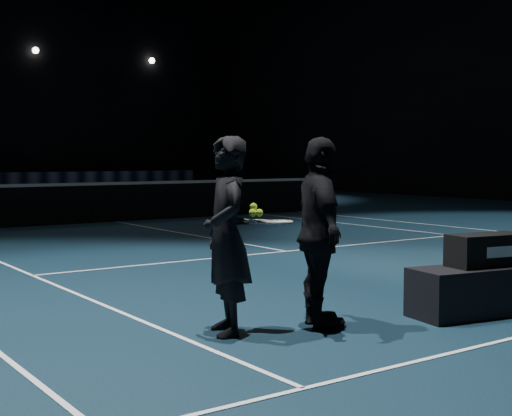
{
  "coord_description": "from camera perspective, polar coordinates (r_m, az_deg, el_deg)",
  "views": [
    {
      "loc": [
        -6.99,
        -15.42,
        1.5
      ],
      "look_at": [
        -3.51,
        -10.5,
        1.08
      ],
      "focal_mm": 50.0,
      "sensor_mm": 36.0,
      "label": 1
    }
  ],
  "objects": [
    {
      "name": "net_post_right",
      "position": [
        20.44,
        5.65,
        1.31
      ],
      "size": [
        0.1,
        0.1,
        1.1
      ],
      "primitive_type": "cylinder",
      "color": "black",
      "rests_on": "floor"
    },
    {
      "name": "player_b",
      "position": [
        6.3,
        5.15,
        -1.99
      ],
      "size": [
        0.79,
        1.07,
        1.69
      ],
      "primitive_type": "imported",
      "rotation": [
        0.0,
        0.0,
        1.13
      ],
      "color": "black",
      "rests_on": "floor"
    },
    {
      "name": "racket_lower",
      "position": [
        6.16,
        1.69,
        -1.14
      ],
      "size": [
        0.71,
        0.43,
        0.03
      ],
      "primitive_type": null,
      "rotation": [
        0.0,
        0.0,
        -0.33
      ],
      "color": "black",
      "rests_on": "player_a"
    },
    {
      "name": "net_mesh",
      "position": [
        16.96,
        -10.91,
        0.38
      ],
      "size": [
        12.8,
        0.02,
        0.86
      ],
      "primitive_type": "cube",
      "color": "black",
      "rests_on": "floor"
    },
    {
      "name": "racket_bag",
      "position": [
        7.2,
        17.97,
        -3.21
      ],
      "size": [
        0.82,
        0.47,
        0.31
      ],
      "primitive_type": "cube",
      "rotation": [
        0.0,
        0.0,
        -0.18
      ],
      "color": "black",
      "rests_on": "player_bench"
    },
    {
      "name": "player_bench",
      "position": [
        7.26,
        17.91,
        -6.25
      ],
      "size": [
        1.62,
        0.79,
        0.47
      ],
      "primitive_type": "cube",
      "rotation": [
        0.0,
        0.0,
        -0.18
      ],
      "color": "black",
      "rests_on": "floor"
    },
    {
      "name": "net_tape",
      "position": [
        16.94,
        -10.93,
        1.95
      ],
      "size": [
        12.8,
        0.03,
        0.07
      ],
      "primitive_type": "cube",
      "color": "white",
      "rests_on": "net_mesh"
    },
    {
      "name": "player_a",
      "position": [
        6.05,
        -2.38,
        -2.24
      ],
      "size": [
        0.58,
        0.71,
        1.69
      ],
      "primitive_type": "imported",
      "rotation": [
        0.0,
        0.0,
        -1.9
      ],
      "color": "black",
      "rests_on": "floor"
    },
    {
      "name": "bag_signature",
      "position": [
        7.1,
        19.06,
        -3.34
      ],
      "size": [
        0.36,
        0.07,
        0.1
      ],
      "primitive_type": "cube",
      "rotation": [
        0.0,
        0.0,
        -0.18
      ],
      "color": "white",
      "rests_on": "racket_bag"
    },
    {
      "name": "tennis_balls",
      "position": [
        6.1,
        -0.07,
        -0.24
      ],
      "size": [
        0.12,
        0.1,
        0.12
      ],
      "primitive_type": null,
      "color": "#BFEE32",
      "rests_on": "racket_upper"
    },
    {
      "name": "floor",
      "position": [
        16.99,
        -10.89,
        -1.14
      ],
      "size": [
        36.0,
        36.0,
        0.0
      ],
      "primitive_type": "plane",
      "color": "black",
      "rests_on": "ground"
    },
    {
      "name": "racket_upper",
      "position": [
        6.18,
        1.13,
        -1.12
      ],
      "size": [
        0.71,
        0.39,
        0.1
      ],
      "primitive_type": null,
      "rotation": [
        0.0,
        0.1,
        -0.26
      ],
      "color": "black",
      "rests_on": "player_b"
    },
    {
      "name": "court_lines",
      "position": [
        16.99,
        -10.89,
        -1.13
      ],
      "size": [
        10.98,
        23.78,
        0.01
      ],
      "primitive_type": null,
      "color": "white",
      "rests_on": "floor"
    }
  ]
}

